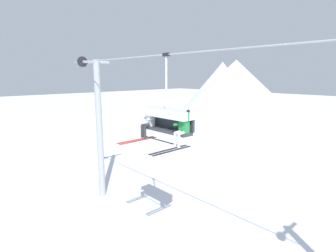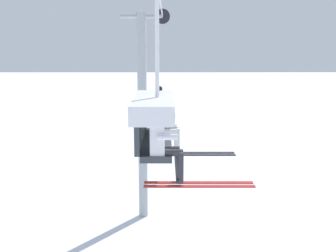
{
  "view_description": "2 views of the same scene",
  "coord_description": "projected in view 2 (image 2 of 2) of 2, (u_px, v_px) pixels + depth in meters",
  "views": [
    {
      "loc": [
        6.18,
        -7.21,
        7.22
      ],
      "look_at": [
        -0.76,
        -0.81,
        5.4
      ],
      "focal_mm": 28.0,
      "sensor_mm": 36.0,
      "label": 1
    },
    {
      "loc": [
        -8.0,
        -0.96,
        6.89
      ],
      "look_at": [
        -0.88,
        -0.98,
        5.52
      ],
      "focal_mm": 45.0,
      "sensor_mm": 36.0,
      "label": 2
    }
  ],
  "objects": [
    {
      "name": "skier_white",
      "position": [
        166.0,
        143.0,
        6.36
      ],
      "size": [
        0.46,
        1.7,
        1.23
      ],
      "color": "silver"
    },
    {
      "name": "lift_tower_far",
      "position": [
        143.0,
        113.0,
        16.48
      ],
      "size": [
        0.36,
        1.88,
        8.23
      ],
      "color": "#9EA3A8",
      "rests_on": "ground_plane"
    },
    {
      "name": "skier_green",
      "position": [
        166.0,
        120.0,
        8.19
      ],
      "size": [
        0.48,
        1.7,
        1.34
      ],
      "color": "#23843D"
    },
    {
      "name": "chairlift_chair",
      "position": [
        153.0,
        113.0,
        7.22
      ],
      "size": [
        2.28,
        0.74,
        3.14
      ],
      "color": "#33383D"
    }
  ]
}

